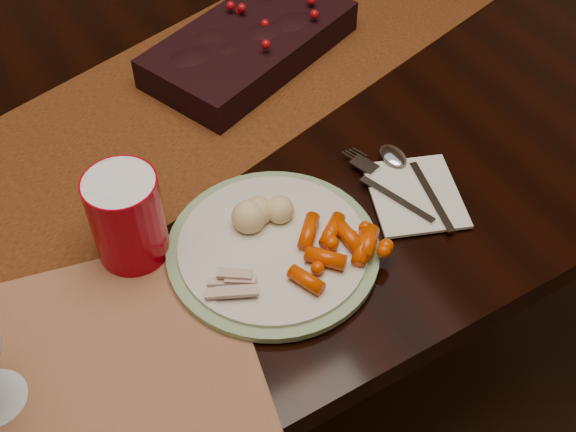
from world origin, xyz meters
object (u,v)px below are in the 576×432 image
dinner_plate (273,248)px  red_cup (127,217)px  centerpiece (250,39)px  baby_carrots (328,248)px  turkey_shreds (227,284)px  dining_table (211,264)px  napkin (415,195)px  mashed_potatoes (262,206)px  placemat_main (62,380)px

dinner_plate → red_cup: size_ratio=2.19×
centerpiece → baby_carrots: (-0.12, -0.40, -0.01)m
baby_carrots → turkey_shreds: bearing=173.3°
dining_table → baby_carrots: 0.53m
centerpiece → napkin: 0.37m
mashed_potatoes → red_cup: bearing=162.8°
placemat_main → red_cup: bearing=55.0°
placemat_main → red_cup: 0.19m
mashed_potatoes → turkey_shreds: 0.11m
turkey_shreds → baby_carrots: bearing=-6.7°
baby_carrots → mashed_potatoes: bearing=114.4°
dinner_plate → napkin: dinner_plate is taller
dining_table → mashed_potatoes: 0.49m
turkey_shreds → dinner_plate: bearing=21.6°
mashed_potatoes → red_cup: size_ratio=0.72×
dinner_plate → turkey_shreds: (-0.08, -0.03, 0.02)m
dining_table → centerpiece: 0.44m
dining_table → centerpiece: bearing=23.8°
baby_carrots → placemat_main: bearing=178.3°
placemat_main → napkin: bearing=15.0°
placemat_main → baby_carrots: baby_carrots is taller
placemat_main → napkin: 0.48m
turkey_shreds → napkin: (0.28, 0.02, -0.02)m
centerpiece → baby_carrots: 0.42m
dining_table → mashed_potatoes: size_ratio=21.33×
placemat_main → dining_table: bearing=59.6°
centerpiece → napkin: bearing=-83.9°
baby_carrots → napkin: size_ratio=0.87×
mashed_potatoes → dinner_plate: bearing=-102.6°
dining_table → placemat_main: placemat_main is taller
placemat_main → turkey_shreds: (0.20, 0.00, 0.03)m
centerpiece → red_cup: red_cup is taller
placemat_main → napkin: napkin is taller
napkin → red_cup: bearing=-175.1°
dining_table → dinner_plate: dinner_plate is taller
baby_carrots → turkey_shreds: baby_carrots is taller
centerpiece → baby_carrots: centerpiece is taller
dining_table → napkin: 0.52m
dining_table → dinner_plate: bearing=-96.1°
centerpiece → dinner_plate: bearing=-114.7°
placemat_main → dinner_plate: 0.28m
dining_table → napkin: (0.17, -0.31, 0.38)m
dinner_plate → mashed_potatoes: size_ratio=3.05×
red_cup → centerpiece: bearing=41.2°
centerpiece → placemat_main: (-0.44, -0.39, -0.03)m
baby_carrots → centerpiece: bearing=74.0°
mashed_potatoes → placemat_main: bearing=-164.9°
mashed_potatoes → red_cup: red_cup is taller
turkey_shreds → red_cup: red_cup is taller
dining_table → placemat_main: bearing=-132.8°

